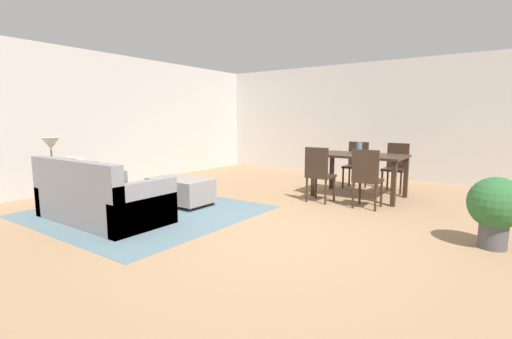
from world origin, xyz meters
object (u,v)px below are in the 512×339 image
object	(u,v)px
ottoman_table	(181,190)
vase_centerpiece	(359,148)
couch	(100,199)
dining_chair_near_right	(367,175)
table_lamp	(51,145)
side_table	(53,179)
dining_table	(360,160)
dining_chair_far_left	(356,162)
dining_chair_near_left	(319,171)
potted_plant	(496,207)
dining_chair_far_right	(396,165)

from	to	relation	value
ottoman_table	vase_centerpiece	bearing A→B (deg)	45.84
couch	vase_centerpiece	size ratio (longest dim) A/B	8.95
couch	dining_chair_near_right	xyz separation A→B (m)	(2.75, 2.72, 0.22)
table_lamp	side_table	bearing A→B (deg)	180.00
dining_table	dining_chair_near_right	world-z (taller)	dining_chair_near_right
vase_centerpiece	dining_chair_far_left	bearing A→B (deg)	111.94
dining_chair_near_right	side_table	bearing A→B (deg)	-145.74
side_table	dining_table	bearing A→B (deg)	44.25
table_lamp	vase_centerpiece	distance (m)	5.01
table_lamp	vase_centerpiece	bearing A→B (deg)	43.87
dining_chair_near_left	vase_centerpiece	xyz separation A→B (m)	(0.40, 0.77, 0.35)
dining_chair_near_left	dining_chair_near_right	distance (m)	0.79
dining_table	dining_chair_near_right	size ratio (longest dim) A/B	1.64
side_table	table_lamp	bearing A→B (deg)	0.00
vase_centerpiece	dining_chair_near_left	bearing A→B (deg)	-117.39
side_table	potted_plant	bearing A→B (deg)	17.70
vase_centerpiece	couch	bearing A→B (deg)	-124.27
dining_table	dining_chair_far_left	size ratio (longest dim) A/B	1.64
dining_chair_far_right	potted_plant	distance (m)	3.05
couch	dining_table	size ratio (longest dim) A/B	1.26
couch	vase_centerpiece	world-z (taller)	vase_centerpiece
table_lamp	dining_table	world-z (taller)	table_lamp
table_lamp	dining_chair_near_right	distance (m)	4.86
dining_chair_far_left	vase_centerpiece	size ratio (longest dim) A/B	4.33
table_lamp	vase_centerpiece	xyz separation A→B (m)	(3.61, 3.47, -0.11)
dining_chair_far_right	couch	bearing A→B (deg)	-122.37
table_lamp	dining_chair_near_left	distance (m)	4.22
dining_chair_near_left	dining_chair_far_right	world-z (taller)	same
side_table	table_lamp	xyz separation A→B (m)	(0.00, 0.00, 0.53)
ottoman_table	dining_chair_far_left	world-z (taller)	dining_chair_far_left
dining_table	vase_centerpiece	world-z (taller)	vase_centerpiece
couch	dining_table	bearing A→B (deg)	56.08
dining_chair_far_right	potted_plant	size ratio (longest dim) A/B	1.19
dining_chair_near_right	potted_plant	world-z (taller)	dining_chair_near_right
couch	ottoman_table	world-z (taller)	couch
couch	table_lamp	distance (m)	1.42
dining_chair_near_left	vase_centerpiece	distance (m)	0.93
dining_chair_near_left	dining_chair_near_right	xyz separation A→B (m)	(0.79, 0.02, 0.00)
side_table	dining_chair_far_right	bearing A→B (deg)	47.44
couch	dining_chair_near_right	size ratio (longest dim) A/B	2.07
table_lamp	dining_table	xyz separation A→B (m)	(3.61, 3.52, -0.32)
dining_chair_far_left	dining_chair_near_right	bearing A→B (deg)	-65.37
dining_table	potted_plant	xyz separation A→B (m)	(2.07, -1.71, -0.21)
dining_table	dining_chair_far_left	bearing A→B (deg)	113.20
dining_table	dining_chair_far_left	world-z (taller)	dining_chair_far_left
couch	dining_chair_far_right	size ratio (longest dim) A/B	2.07
table_lamp	dining_chair_far_right	distance (m)	5.96
couch	dining_chair_far_left	size ratio (longest dim) A/B	2.07
ottoman_table	table_lamp	xyz separation A→B (m)	(-1.47, -1.27, 0.73)
dining_chair_far_right	vase_centerpiece	xyz separation A→B (m)	(-0.41, -0.90, 0.35)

